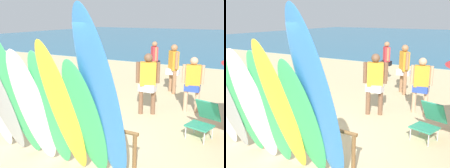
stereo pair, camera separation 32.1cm
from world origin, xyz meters
TOP-DOWN VIEW (x-y plane):
  - ground at (0.00, 14.00)m, footprint 60.00×60.00m
  - surfboard_rack at (0.00, 0.00)m, footprint 2.95×0.07m
  - surfboard_green_2 at (-0.52, -0.62)m, footprint 0.58×0.97m
  - surfboard_white_3 at (-0.12, -0.65)m, footprint 0.64×0.89m
  - surfboard_green_4 at (0.21, -0.59)m, footprint 0.53×0.84m
  - surfboard_yellow_5 at (0.53, -0.67)m, footprint 0.52×0.96m
  - surfboard_green_6 at (0.90, -0.60)m, footprint 0.53×0.90m
  - surfboard_blue_7 at (1.22, -0.68)m, footprint 0.62×1.09m
  - beachgoer_strolling at (0.55, 2.78)m, footprint 0.58×0.36m
  - beachgoer_near_rack at (1.55, 3.52)m, footprint 0.56×0.28m
  - beachgoer_by_water at (-0.70, 6.71)m, footprint 0.41×0.51m
  - beachgoer_midbeach at (0.55, 5.14)m, footprint 0.43×0.52m
  - beach_chair_blue at (2.14, 2.07)m, footprint 0.68×0.85m

SIDE VIEW (x-z plane):
  - ground at x=0.00m, z-range 0.00..0.00m
  - beach_chair_blue at x=2.14m, z-range 0.03..0.82m
  - surfboard_rack at x=0.00m, z-range 0.21..0.96m
  - beachgoer_near_rack at x=1.55m, z-range 0.12..1.63m
  - beachgoer_by_water at x=-0.70m, z-range 0.12..1.69m
  - beachgoer_strolling at x=0.55m, z-range 0.12..1.76m
  - beachgoer_midbeach at x=0.55m, z-range 0.13..1.78m
  - surfboard_green_6 at x=0.90m, z-range 0.00..2.06m
  - surfboard_green_4 at x=0.21m, z-range 0.00..2.12m
  - surfboard_white_3 at x=-0.12m, z-range 0.00..2.13m
  - surfboard_yellow_5 at x=0.53m, z-range 0.00..2.30m
  - surfboard_green_2 at x=-0.52m, z-range 0.00..2.39m
  - surfboard_blue_7 at x=1.22m, z-range 0.00..2.75m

